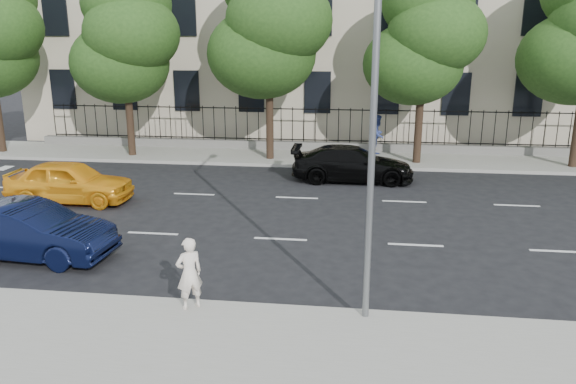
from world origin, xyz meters
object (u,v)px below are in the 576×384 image
(yellow_taxi, at_px, (70,182))
(navy_sedan, at_px, (28,231))
(black_sedan, at_px, (352,164))
(woman_near, at_px, (189,273))
(street_light, at_px, (374,76))

(yellow_taxi, xyz_separation_m, navy_sedan, (1.55, -5.23, -0.00))
(black_sedan, bearing_deg, navy_sedan, 137.35)
(yellow_taxi, distance_m, navy_sedan, 5.46)
(yellow_taxi, bearing_deg, woman_near, -138.83)
(street_light, bearing_deg, woman_near, -170.58)
(yellow_taxi, distance_m, black_sedan, 11.14)
(street_light, relative_size, navy_sedan, 1.72)
(yellow_taxi, height_order, navy_sedan, yellow_taxi)
(navy_sedan, bearing_deg, black_sedan, -37.65)
(street_light, bearing_deg, yellow_taxi, 146.05)
(street_light, height_order, woman_near, street_light)
(yellow_taxi, height_order, black_sedan, yellow_taxi)
(street_light, relative_size, yellow_taxi, 1.77)
(navy_sedan, bearing_deg, street_light, -97.94)
(black_sedan, distance_m, woman_near, 12.72)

